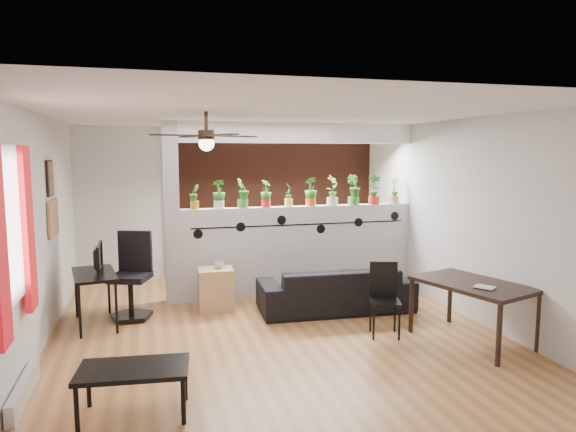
{
  "coord_description": "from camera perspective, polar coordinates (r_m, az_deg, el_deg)",
  "views": [
    {
      "loc": [
        -1.44,
        -5.93,
        2.16
      ],
      "look_at": [
        0.37,
        0.6,
        1.32
      ],
      "focal_mm": 32.0,
      "sensor_mm": 36.0,
      "label": 1
    }
  ],
  "objects": [
    {
      "name": "potted_plant_4",
      "position": [
        7.74,
        0.07,
        2.49
      ],
      "size": [
        0.18,
        0.2,
        0.36
      ],
      "color": "#EAE852",
      "rests_on": "partition_wall"
    },
    {
      "name": "computer_desk",
      "position": [
        6.88,
        -20.72,
        -6.44
      ],
      "size": [
        0.63,
        1.0,
        0.67
      ],
      "color": "black",
      "rests_on": "ground"
    },
    {
      "name": "window_assembly",
      "position": [
        4.9,
        -28.45,
        -1.42
      ],
      "size": [
        0.09,
        1.3,
        1.55
      ],
      "color": "white",
      "rests_on": "room_shell"
    },
    {
      "name": "dining_table",
      "position": [
        6.25,
        19.84,
        -7.61
      ],
      "size": [
        1.12,
        1.45,
        0.7
      ],
      "color": "black",
      "rests_on": "ground"
    },
    {
      "name": "ceiling_fan",
      "position": [
        5.67,
        -9.06,
        8.54
      ],
      "size": [
        1.19,
        1.19,
        0.43
      ],
      "color": "black",
      "rests_on": "room_shell"
    },
    {
      "name": "office_chair",
      "position": [
        7.07,
        -16.92,
        -6.92
      ],
      "size": [
        0.59,
        0.6,
        1.11
      ],
      "color": "black",
      "rests_on": "ground"
    },
    {
      "name": "potted_plant_1",
      "position": [
        7.52,
        -7.69,
        2.53
      ],
      "size": [
        0.24,
        0.2,
        0.42
      ],
      "color": "white",
      "rests_on": "partition_wall"
    },
    {
      "name": "potted_plant_9",
      "position": [
        8.38,
        11.73,
        2.9
      ],
      "size": [
        0.25,
        0.27,
        0.42
      ],
      "color": "#C89446",
      "rests_on": "partition_wall"
    },
    {
      "name": "corkboard",
      "position": [
        7.02,
        -24.65,
        -0.21
      ],
      "size": [
        0.03,
        0.6,
        0.45
      ],
      "primitive_type": "cube",
      "color": "#9C6F4B",
      "rests_on": "room_shell"
    },
    {
      "name": "book",
      "position": [
        5.94,
        20.76,
        -7.57
      ],
      "size": [
        0.25,
        0.26,
        0.02
      ],
      "primitive_type": "imported",
      "rotation": [
        0.0,
        0.0,
        0.61
      ],
      "color": "gray",
      "rests_on": "dining_table"
    },
    {
      "name": "potted_plant_7",
      "position": [
        8.08,
        7.3,
        3.01
      ],
      "size": [
        0.31,
        0.32,
        0.47
      ],
      "color": "#398B32",
      "rests_on": "partition_wall"
    },
    {
      "name": "partition_wall",
      "position": [
        7.9,
        1.3,
        -3.77
      ],
      "size": [
        3.6,
        0.18,
        1.35
      ],
      "primitive_type": "cube",
      "color": "#BCBCC1",
      "rests_on": "ground"
    },
    {
      "name": "monitor",
      "position": [
        6.99,
        -20.67,
        -4.9
      ],
      "size": [
        0.33,
        0.05,
        0.19
      ],
      "primitive_type": "imported",
      "rotation": [
        0.0,
        0.0,
        1.57
      ],
      "color": "black",
      "rests_on": "computer_desk"
    },
    {
      "name": "cube_shelf",
      "position": [
        7.22,
        -8.03,
        -8.03
      ],
      "size": [
        0.49,
        0.44,
        0.58
      ],
      "primitive_type": "cube",
      "rotation": [
        0.0,
        0.0,
        -0.04
      ],
      "color": "tan",
      "rests_on": "ground"
    },
    {
      "name": "sofa",
      "position": [
        7.15,
        5.3,
        -8.12
      ],
      "size": [
        2.03,
        0.89,
        0.58
      ],
      "primitive_type": "imported",
      "rotation": [
        0.0,
        0.0,
        3.09
      ],
      "color": "black",
      "rests_on": "ground"
    },
    {
      "name": "potted_plant_2",
      "position": [
        7.58,
        -5.06,
        2.65
      ],
      "size": [
        0.28,
        0.26,
        0.44
      ],
      "color": "#409235",
      "rests_on": "partition_wall"
    },
    {
      "name": "potted_plant_8",
      "position": [
        8.22,
        9.56,
        3.07
      ],
      "size": [
        0.32,
        0.3,
        0.48
      ],
      "color": "red",
      "rests_on": "partition_wall"
    },
    {
      "name": "room_shell",
      "position": [
        6.16,
        -1.78,
        -0.96
      ],
      "size": [
        6.3,
        7.1,
        2.9
      ],
      "color": "#945F30",
      "rests_on": "ground"
    },
    {
      "name": "folding_chair",
      "position": [
        6.28,
        10.63,
        -8.3
      ],
      "size": [
        0.44,
        0.44,
        0.86
      ],
      "color": "black",
      "rests_on": "ground"
    },
    {
      "name": "brick_panel",
      "position": [
        9.22,
        -1.33,
        1.7
      ],
      "size": [
        3.9,
        0.05,
        2.6
      ],
      "primitive_type": "cube",
      "color": "#9E472D",
      "rests_on": "ground"
    },
    {
      "name": "potted_plant_6",
      "position": [
        7.95,
        4.96,
        2.97
      ],
      "size": [
        0.31,
        0.3,
        0.47
      ],
      "color": "white",
      "rests_on": "partition_wall"
    },
    {
      "name": "cup",
      "position": [
        7.15,
        -7.68,
        -5.39
      ],
      "size": [
        0.14,
        0.14,
        0.1
      ],
      "primitive_type": "imported",
      "rotation": [
        0.0,
        0.0,
        0.08
      ],
      "color": "gray",
      "rests_on": "cube_shelf"
    },
    {
      "name": "potted_plant_5",
      "position": [
        7.83,
        2.55,
        2.82
      ],
      "size": [
        0.27,
        0.25,
        0.44
      ],
      "color": "orange",
      "rests_on": "partition_wall"
    },
    {
      "name": "coffee_table",
      "position": [
        4.57,
        -16.79,
        -16.29
      ],
      "size": [
        0.94,
        0.59,
        0.41
      ],
      "color": "black",
      "rests_on": "ground"
    },
    {
      "name": "vine_decal",
      "position": [
        7.74,
        1.51,
        -0.96
      ],
      "size": [
        3.31,
        0.01,
        0.3
      ],
      "color": "black",
      "rests_on": "partition_wall"
    },
    {
      "name": "potted_plant_0",
      "position": [
        7.48,
        -10.35,
        2.23
      ],
      "size": [
        0.22,
        0.19,
        0.36
      ],
      "color": "orange",
      "rests_on": "partition_wall"
    },
    {
      "name": "framed_art",
      "position": [
        6.93,
        -24.94,
        3.84
      ],
      "size": [
        0.03,
        0.34,
        0.44
      ],
      "color": "#8C7259",
      "rests_on": "room_shell"
    },
    {
      "name": "pier_column",
      "position": [
        7.49,
        -12.83,
        0.29
      ],
      "size": [
        0.22,
        0.2,
        2.6
      ],
      "primitive_type": "cube",
      "color": "#BCBCC1",
      "rests_on": "ground"
    },
    {
      "name": "potted_plant_3",
      "position": [
        7.65,
        -2.47,
        2.6
      ],
      "size": [
        0.25,
        0.26,
        0.41
      ],
      "color": "red",
      "rests_on": "partition_wall"
    },
    {
      "name": "baseboard_heater",
      "position": [
        5.28,
        -27.33,
        -16.85
      ],
      "size": [
        0.08,
        1.0,
        0.18
      ],
      "primitive_type": "cube",
      "color": "beige",
      "rests_on": "ground"
    },
    {
      "name": "ceiling_header",
      "position": [
        7.77,
        1.34,
        9.2
      ],
      "size": [
        3.6,
        0.18,
        0.3
      ],
      "primitive_type": "cube",
      "color": "white",
      "rests_on": "room_shell"
    }
  ]
}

